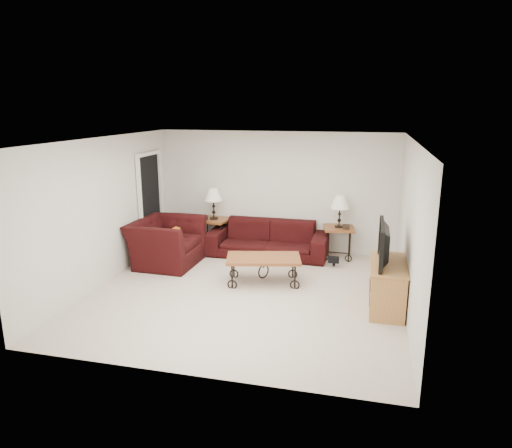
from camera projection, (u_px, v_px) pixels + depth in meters
The scene contains 20 objects.
ground at pixel (246, 293), 7.68m from camera, with size 5.00×5.00×0.00m, color beige.
wall_back at pixel (276, 192), 9.73m from camera, with size 5.00×0.02×2.50m, color silver.
wall_front at pixel (186, 273), 5.02m from camera, with size 5.00×0.02×2.50m, color silver.
wall_left at pixel (105, 211), 7.95m from camera, with size 0.02×5.00×2.50m, color silver.
wall_right at pixel (410, 229), 6.80m from camera, with size 0.02×5.00×2.50m, color silver.
ceiling at pixel (245, 140), 7.06m from camera, with size 5.00×5.00×0.00m, color white.
doorway at pixel (150, 205), 9.55m from camera, with size 0.08×0.94×2.04m, color black.
sofa at pixel (268, 239), 9.51m from camera, with size 2.42×0.95×0.71m, color black.
side_table_left at pixel (214, 234), 9.97m from camera, with size 0.61×0.61×0.66m, color brown.
side_table_right at pixel (338, 243), 9.37m from camera, with size 0.59×0.59×0.64m, color brown.
lamp_left at pixel (214, 204), 9.80m from camera, with size 0.38×0.38×0.66m, color black, non-canonical shape.
lamp_right at pixel (340, 211), 9.21m from camera, with size 0.36×0.36×0.64m, color black, non-canonical shape.
photo_frame_left at pixel (205, 218), 9.77m from camera, with size 0.13×0.02×0.11m, color black.
photo_frame_right at pixel (346, 227), 9.10m from camera, with size 0.13×0.02×0.11m, color black.
coffee_table at pixel (263, 270), 8.06m from camera, with size 1.26×0.68×0.47m, color brown.
armchair at pixel (166, 242), 8.99m from camera, with size 1.34×1.17×0.87m, color black.
throw_pillow at pixel (172, 239), 8.89m from camera, with size 0.39×0.10×0.39m, color #B24E16.
tv_stand at pixel (387, 286), 7.04m from camera, with size 0.49×1.19×0.71m, color #AF8541.
television at pixel (389, 244), 6.88m from camera, with size 1.06×0.14×0.61m, color black.
backpack at pixel (334, 256), 8.90m from camera, with size 0.31×0.24×0.41m, color black.
Camera 1 is at (1.86, -6.92, 3.01)m, focal length 32.59 mm.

